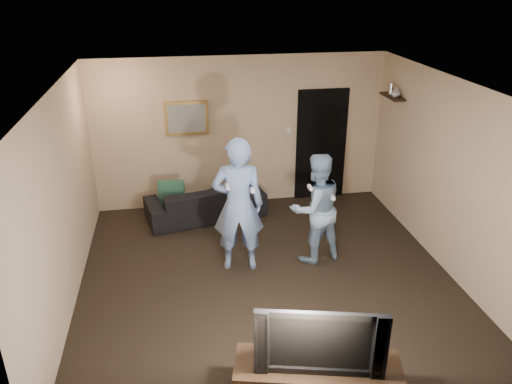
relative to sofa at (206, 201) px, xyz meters
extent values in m
plane|color=black|center=(0.68, -1.97, -0.29)|extent=(5.00, 5.00, 0.00)
cube|color=silver|center=(0.68, -1.97, 2.31)|extent=(5.00, 5.00, 0.04)
cube|color=tan|center=(0.68, 0.53, 1.01)|extent=(5.00, 0.04, 2.60)
cube|color=tan|center=(0.68, -4.47, 1.01)|extent=(5.00, 0.04, 2.60)
cube|color=tan|center=(-1.82, -1.97, 1.01)|extent=(0.04, 5.00, 2.60)
cube|color=tan|center=(3.18, -1.97, 1.01)|extent=(0.04, 5.00, 2.60)
imported|color=black|center=(0.00, 0.00, 0.00)|extent=(2.08, 1.16, 0.57)
cube|color=#174635|center=(-0.55, 0.00, 0.19)|extent=(0.43, 0.18, 0.42)
cube|color=olive|center=(-0.22, 0.50, 1.31)|extent=(0.72, 0.05, 0.57)
cube|color=slate|center=(-0.22, 0.47, 1.31)|extent=(0.62, 0.01, 0.47)
cube|color=black|center=(2.13, 0.50, 0.71)|extent=(0.90, 0.06, 2.00)
cube|color=silver|center=(1.53, 0.50, 1.01)|extent=(0.08, 0.02, 0.12)
cube|color=black|center=(3.07, -0.17, 1.70)|extent=(0.20, 0.60, 0.03)
imported|color=#A5A5A9|center=(3.07, -0.27, 1.80)|extent=(0.15, 0.15, 0.16)
cylinder|color=silver|center=(3.07, -0.09, 1.81)|extent=(0.06, 0.06, 0.18)
imported|color=black|center=(0.72, -4.25, 0.58)|extent=(1.17, 0.42, 0.67)
imported|color=#7694CE|center=(0.34, -1.64, 0.67)|extent=(0.75, 0.54, 1.91)
cube|color=white|center=(0.18, -1.86, 1.05)|extent=(0.04, 0.14, 0.04)
cube|color=white|center=(0.50, -1.86, 0.98)|extent=(0.05, 0.09, 0.05)
imported|color=#819EBB|center=(1.44, -1.61, 0.52)|extent=(0.91, 0.78, 1.61)
cube|color=white|center=(1.28, -1.83, 0.94)|extent=(0.04, 0.14, 0.04)
cube|color=white|center=(1.60, -1.83, 0.77)|extent=(0.05, 0.09, 0.05)
camera|label=1|loc=(-0.44, -7.65, 3.56)|focal=35.00mm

